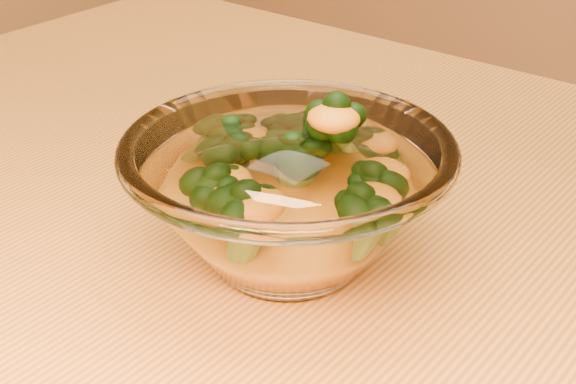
{
  "coord_description": "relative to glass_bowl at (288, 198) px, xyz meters",
  "views": [
    {
      "loc": [
        0.2,
        -0.34,
        1.04
      ],
      "look_at": [
        -0.06,
        -0.01,
        0.8
      ],
      "focal_mm": 50.0,
      "sensor_mm": 36.0,
      "label": 1
    }
  ],
  "objects": [
    {
      "name": "broccoli_heap",
      "position": [
        -0.0,
        0.01,
        0.01
      ],
      "size": [
        0.15,
        0.13,
        0.08
      ],
      "color": "black",
      "rests_on": "cheese_sauce"
    },
    {
      "name": "glass_bowl",
      "position": [
        0.0,
        0.0,
        0.0
      ],
      "size": [
        0.2,
        0.2,
        0.09
      ],
      "color": "white",
      "rests_on": "table"
    },
    {
      "name": "cheese_sauce",
      "position": [
        0.0,
        -0.0,
        -0.02
      ],
      "size": [
        0.12,
        0.12,
        0.03
      ],
      "primitive_type": "ellipsoid",
      "color": "orange",
      "rests_on": "glass_bowl"
    }
  ]
}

